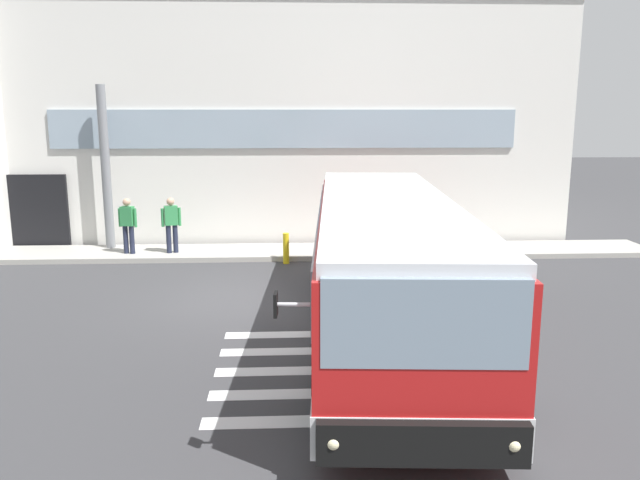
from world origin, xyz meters
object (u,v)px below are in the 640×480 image
object	(u,v)px
bus_main_foreground	(385,268)
safety_bollard_yellow	(286,248)
passenger_by_doorway	(171,222)
entry_support_column	(106,168)
passenger_near_column	(128,222)

from	to	relation	value
bus_main_foreground	safety_bollard_yellow	xyz separation A→B (m)	(-1.98, 5.99, -0.88)
passenger_by_doorway	safety_bollard_yellow	xyz separation A→B (m)	(3.44, -0.94, -0.63)
passenger_by_doorway	entry_support_column	bearing A→B (deg)	157.60
bus_main_foreground	entry_support_column	bearing A→B (deg)	133.87
passenger_near_column	safety_bollard_yellow	bearing A→B (deg)	-11.11
bus_main_foreground	passenger_by_doorway	size ratio (longest dim) A/B	6.61
bus_main_foreground	passenger_near_column	xyz separation A→B (m)	(-6.68, 6.92, -0.22)
entry_support_column	safety_bollard_yellow	distance (m)	6.20
passenger_by_doorway	safety_bollard_yellow	bearing A→B (deg)	-15.36
passenger_near_column	passenger_by_doorway	world-z (taller)	same
passenger_near_column	safety_bollard_yellow	xyz separation A→B (m)	(4.71, -0.92, -0.66)
safety_bollard_yellow	passenger_near_column	bearing A→B (deg)	168.89
bus_main_foreground	safety_bollard_yellow	distance (m)	6.37
entry_support_column	passenger_by_doorway	size ratio (longest dim) A/B	2.98
entry_support_column	bus_main_foreground	bearing A→B (deg)	-46.13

